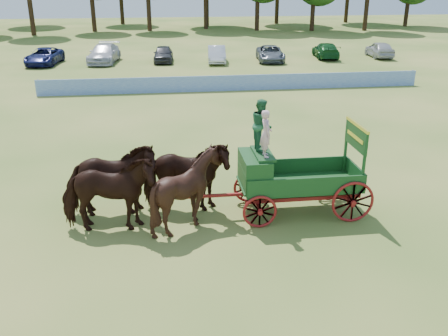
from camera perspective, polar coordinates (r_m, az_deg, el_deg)
ground at (r=18.02m, az=12.95°, el=-3.67°), size 160.00×160.00×0.00m
horse_lead_left at (r=15.46m, az=-13.10°, el=-2.96°), size 2.98×1.47×2.47m
horse_lead_right at (r=16.47m, az=-12.79°, el=-1.40°), size 2.97×1.44×2.47m
horse_wheel_left at (r=15.39m, az=-4.18°, el=-2.54°), size 2.43×2.20×2.47m
horse_wheel_right at (r=16.40m, az=-4.42°, el=-1.00°), size 3.07×1.69×2.47m
farm_dray at (r=16.17m, az=6.13°, el=0.25°), size 6.00×2.00×3.80m
sponsor_banner at (r=34.33m, az=1.16°, el=9.70°), size 26.00×0.08×1.05m
parked_cars at (r=45.97m, az=-7.28°, el=12.77°), size 42.84×6.66×1.60m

